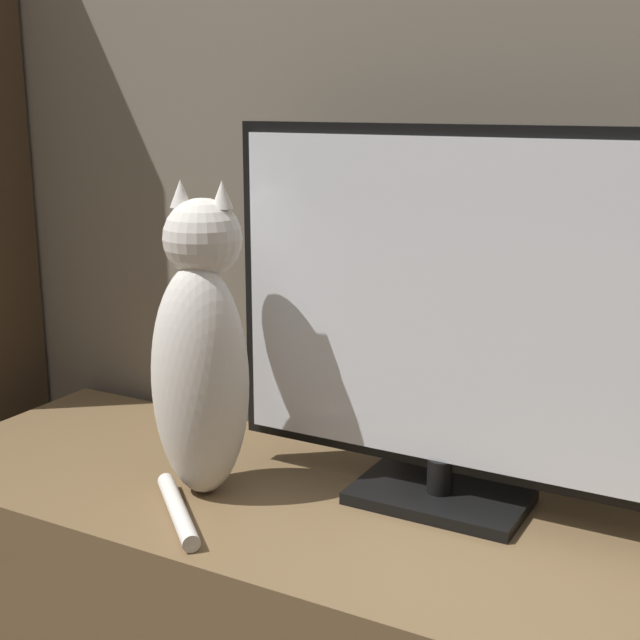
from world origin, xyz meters
TOP-DOWN VIEW (x-y plane):
  - wall_back at (0.00, 1.22)m, footprint 4.80×0.05m
  - tv at (0.17, 1.02)m, footprint 0.75×0.17m
  - cat at (-0.20, 0.87)m, footprint 0.22×0.30m

SIDE VIEW (x-z plane):
  - cat at x=-0.20m, z-range 0.52..1.04m
  - tv at x=0.17m, z-range 0.55..1.17m
  - wall_back at x=0.00m, z-range 0.00..2.60m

